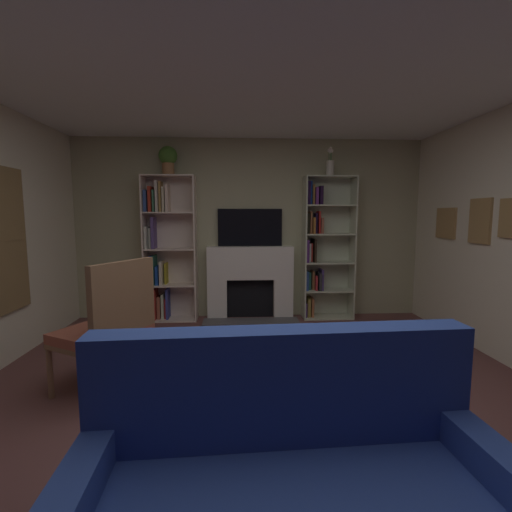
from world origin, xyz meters
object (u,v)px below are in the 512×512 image
object	(u,v)px
fireplace	(250,281)
potted_plant	(168,158)
vase_with_flowers	(330,166)
armchair	(109,326)
couch	(293,508)
coffee_table	(274,407)
bookshelf_left	(165,252)
tv	(250,228)
bookshelf_right	(322,247)

from	to	relation	value
fireplace	potted_plant	xyz separation A→B (m)	(-1.10, -0.04, 1.68)
vase_with_flowers	armchair	xyz separation A→B (m)	(-2.33, -2.08, -1.57)
fireplace	couch	bearing A→B (deg)	-89.48
couch	coffee_table	distance (m)	0.74
bookshelf_left	potted_plant	distance (m)	1.27
potted_plant	couch	bearing A→B (deg)	-72.83
tv	vase_with_flowers	size ratio (longest dim) A/B	2.30
fireplace	bookshelf_left	xyz separation A→B (m)	(-1.19, 0.00, 0.42)
couch	fireplace	bearing A→B (deg)	90.52
potted_plant	fireplace	bearing A→B (deg)	1.88
bookshelf_right	potted_plant	xyz separation A→B (m)	(-2.12, -0.04, 1.21)
bookshelf_right	tv	bearing A→B (deg)	175.27
tv	bookshelf_right	distance (m)	1.06
fireplace	bookshelf_left	world-z (taller)	bookshelf_left
potted_plant	vase_with_flowers	world-z (taller)	vase_with_flowers
vase_with_flowers	couch	world-z (taller)	vase_with_flowers
potted_plant	coffee_table	bearing A→B (deg)	-68.80
tv	bookshelf_left	xyz separation A→B (m)	(-1.19, -0.08, -0.33)
bookshelf_right	coffee_table	bearing A→B (deg)	-108.24
tv	bookshelf_left	distance (m)	1.24
tv	bookshelf_left	world-z (taller)	bookshelf_left
tv	coffee_table	distance (m)	3.21
armchair	coffee_table	size ratio (longest dim) A/B	1.25
bookshelf_left	bookshelf_right	bearing A→B (deg)	-0.08
bookshelf_left	bookshelf_right	world-z (taller)	same
fireplace	potted_plant	size ratio (longest dim) A/B	3.41
fireplace	coffee_table	xyz separation A→B (m)	(0.04, -2.97, -0.23)
armchair	fireplace	bearing A→B (deg)	59.75
bookshelf_left	coffee_table	distance (m)	3.28
bookshelf_right	armchair	distance (m)	3.12
fireplace	vase_with_flowers	size ratio (longest dim) A/B	3.32
fireplace	couch	distance (m)	3.72
tv	armchair	world-z (taller)	tv
potted_plant	bookshelf_right	bearing A→B (deg)	0.97
fireplace	couch	size ratio (longest dim) A/B	0.73
bookshelf_left	potted_plant	bearing A→B (deg)	-23.89
potted_plant	coffee_table	size ratio (longest dim) A/B	0.43
vase_with_flowers	fireplace	bearing A→B (deg)	178.08
potted_plant	vase_with_flowers	distance (m)	2.21
bookshelf_right	couch	xyz separation A→B (m)	(-0.98, -3.72, -0.72)
tv	armchair	bearing A→B (deg)	-119.29
coffee_table	tv	bearing A→B (deg)	90.69
bookshelf_right	coffee_table	distance (m)	3.21
potted_plant	armchair	bearing A→B (deg)	-93.57
tv	vase_with_flowers	xyz separation A→B (m)	(1.10, -0.12, 0.85)
fireplace	vase_with_flowers	bearing A→B (deg)	-1.92
couch	bookshelf_left	bearing A→B (deg)	108.24
couch	coffee_table	size ratio (longest dim) A/B	2.02
tv	bookshelf_left	size ratio (longest dim) A/B	0.45
tv	vase_with_flowers	distance (m)	1.40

